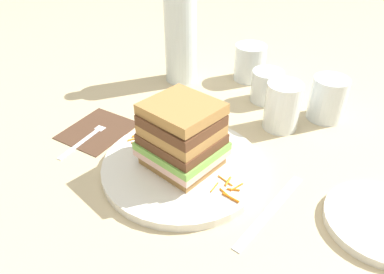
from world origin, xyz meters
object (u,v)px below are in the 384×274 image
sandwich (182,136)px  napkin_dark (98,130)px  empty_tumbler_0 (328,99)px  empty_tumbler_2 (250,63)px  main_plate (182,166)px  water_bottle (180,31)px  empty_tumbler_1 (267,86)px  juice_glass (282,108)px  knife (268,213)px  side_plate (381,221)px  fork (90,134)px

sandwich → napkin_dark: 0.23m
empty_tumbler_0 → empty_tumbler_2: (-0.22, 0.07, -0.00)m
main_plate → water_bottle: size_ratio=1.03×
empty_tumbler_1 → main_plate: bearing=-91.7°
empty_tumbler_0 → water_bottle: bearing=-175.1°
empty_tumbler_0 → empty_tumbler_1: 0.14m
main_plate → napkin_dark: 0.22m
juice_glass → empty_tumbler_1: bearing=131.5°
napkin_dark → knife: same height
water_bottle → side_plate: 0.60m
knife → juice_glass: bearing=110.6°
empty_tumbler_2 → knife: bearing=-58.0°
main_plate → sandwich: bearing=118.3°
water_bottle → empty_tumbler_0: size_ratio=2.96×
main_plate → juice_glass: size_ratio=2.86×
juice_glass → empty_tumbler_2: (-0.16, 0.16, 0.00)m
sandwich → empty_tumbler_1: bearing=88.3°
main_plate → sandwich: sandwich is taller
knife → empty_tumbler_0: empty_tumbler_0 is taller
side_plate → empty_tumbler_0: bearing=125.1°
main_plate → empty_tumbler_1: bearing=88.3°
empty_tumbler_0 → empty_tumbler_2: bearing=162.3°
napkin_dark → juice_glass: 0.39m
sandwich → main_plate: bearing=-61.7°
juice_glass → fork: bearing=-139.6°
empty_tumbler_2 → side_plate: size_ratio=0.53×
juice_glass → sandwich: bearing=-110.0°
water_bottle → empty_tumbler_2: water_bottle is taller
napkin_dark → side_plate: 0.55m
fork → empty_tumbler_2: 0.44m
water_bottle → side_plate: size_ratio=1.65×
juice_glass → water_bottle: bearing=169.2°
empty_tumbler_0 → side_plate: (0.18, -0.25, -0.04)m
fork → empty_tumbler_2: bearing=71.3°
sandwich → fork: (-0.22, -0.02, -0.07)m
sandwich → napkin_dark: bearing=-179.3°
knife → empty_tumbler_1: (-0.16, 0.32, 0.04)m
sandwich → water_bottle: bearing=127.0°
main_plate → knife: (0.17, -0.01, -0.01)m
napkin_dark → empty_tumbler_0: size_ratio=1.45×
water_bottle → empty_tumbler_0: water_bottle is taller
empty_tumbler_1 → empty_tumbler_2: empty_tumbler_2 is taller
main_plate → water_bottle: water_bottle is taller
empty_tumbler_0 → side_plate: 0.31m
fork → empty_tumbler_0: size_ratio=1.76×
main_plate → empty_tumbler_0: size_ratio=3.05×
main_plate → knife: bearing=-2.0°
empty_tumbler_0 → empty_tumbler_2: empty_tumbler_0 is taller
side_plate → juice_glass: bearing=146.2°
juice_glass → empty_tumbler_0: juice_glass is taller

